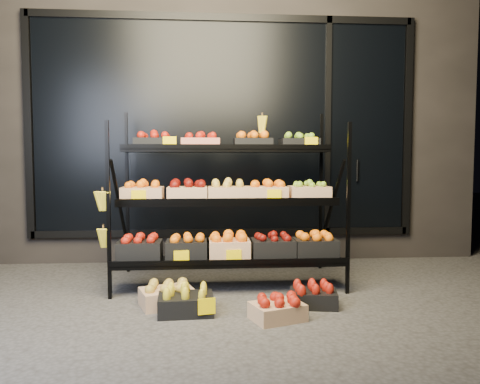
{
  "coord_description": "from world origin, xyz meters",
  "views": [
    {
      "loc": [
        -0.23,
        -3.78,
        1.18
      ],
      "look_at": [
        0.11,
        0.55,
        0.88
      ],
      "focal_mm": 35.0,
      "sensor_mm": 36.0,
      "label": 1
    }
  ],
  "objects": [
    {
      "name": "tag_floor_a",
      "position": [
        -0.21,
        -0.4,
        0.06
      ],
      "size": [
        0.13,
        0.01,
        0.12
      ],
      "primitive_type": "cube",
      "color": "#FFD900",
      "rests_on": "ground"
    },
    {
      "name": "floor_crate_left",
      "position": [
        -0.53,
        -0.05,
        0.1
      ],
      "size": [
        0.48,
        0.42,
        0.2
      ],
      "rotation": [
        0.0,
        0.0,
        0.33
      ],
      "color": "tan",
      "rests_on": "ground"
    },
    {
      "name": "floor_crate_midright",
      "position": [
        0.31,
        -0.45,
        0.09
      ],
      "size": [
        0.43,
        0.38,
        0.19
      ],
      "rotation": [
        0.0,
        0.0,
        0.34
      ],
      "color": "tan",
      "rests_on": "ground"
    },
    {
      "name": "floor_crate_midleft",
      "position": [
        -0.37,
        -0.25,
        0.1
      ],
      "size": [
        0.43,
        0.33,
        0.21
      ],
      "rotation": [
        0.0,
        0.0,
        0.05
      ],
      "color": "black",
      "rests_on": "ground"
    },
    {
      "name": "floor_crate_right",
      "position": [
        0.65,
        -0.15,
        0.09
      ],
      "size": [
        0.41,
        0.33,
        0.19
      ],
      "rotation": [
        0.0,
        0.0,
        -0.17
      ],
      "color": "black",
      "rests_on": "ground"
    },
    {
      "name": "building",
      "position": [
        0.0,
        2.59,
        1.75
      ],
      "size": [
        6.0,
        2.08,
        3.5
      ],
      "color": "#2D2826",
      "rests_on": "ground"
    },
    {
      "name": "ground",
      "position": [
        0.0,
        0.0,
        0.0
      ],
      "size": [
        24.0,
        24.0,
        0.0
      ],
      "primitive_type": "plane",
      "color": "#514F4C",
      "rests_on": "ground"
    },
    {
      "name": "display_rack",
      "position": [
        -0.01,
        0.6,
        0.79
      ],
      "size": [
        2.18,
        1.02,
        1.72
      ],
      "color": "black",
      "rests_on": "ground"
    }
  ]
}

